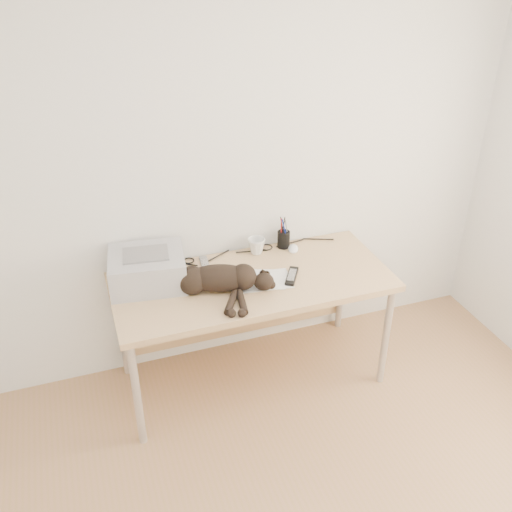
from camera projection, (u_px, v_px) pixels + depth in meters
name	position (u px, v px, depth m)	size (l,w,h in m)	color
wall_back	(232.00, 165.00, 3.28)	(3.50, 3.50, 0.00)	silver
desk	(248.00, 290.00, 3.41)	(1.60, 0.70, 0.74)	tan
printer	(147.00, 269.00, 3.19)	(0.46, 0.40, 0.20)	#A5A5AA
papers	(262.00, 280.00, 3.26)	(0.37, 0.30, 0.01)	white
cat	(216.00, 280.00, 3.14)	(0.69, 0.46, 0.16)	black
mug	(256.00, 246.00, 3.51)	(0.11, 0.11, 0.10)	white
pen_cup	(284.00, 239.00, 3.57)	(0.08, 0.08, 0.20)	black
remote_grey	(205.00, 264.00, 3.40)	(0.05, 0.16, 0.02)	slate
remote_black	(292.00, 276.00, 3.28)	(0.05, 0.19, 0.02)	black
mouse	(293.00, 247.00, 3.56)	(0.06, 0.11, 0.04)	white
cable_tangle	(236.00, 252.00, 3.53)	(1.36, 0.08, 0.01)	black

